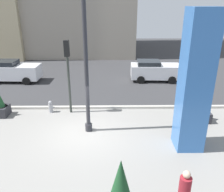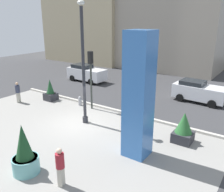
# 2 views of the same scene
# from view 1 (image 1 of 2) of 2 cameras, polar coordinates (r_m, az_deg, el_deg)

# --- Properties ---
(ground_plane) EXTENTS (60.00, 60.00, 0.00)m
(ground_plane) POSITION_cam_1_polar(r_m,az_deg,el_deg) (15.93, -5.39, -1.70)
(ground_plane) COLOR #38383A
(plaza_pavement) EXTENTS (18.00, 10.00, 0.02)m
(plaza_pavement) POSITION_cam_1_polar(r_m,az_deg,el_deg) (10.72, -7.89, -14.56)
(plaza_pavement) COLOR gray
(plaza_pavement) RESTS_ON ground_plane
(curb_strip) EXTENTS (18.00, 0.24, 0.16)m
(curb_strip) POSITION_cam_1_polar(r_m,az_deg,el_deg) (15.09, -5.65, -2.75)
(curb_strip) COLOR #B7B2A8
(curb_strip) RESTS_ON ground_plane
(lamp_post) EXTENTS (0.44, 0.44, 7.61)m
(lamp_post) POSITION_cam_1_polar(r_m,az_deg,el_deg) (11.27, -6.30, 8.31)
(lamp_post) COLOR #2D2D33
(lamp_post) RESTS_ON ground_plane
(art_pillar_blue) EXTENTS (1.18, 1.18, 6.16)m
(art_pillar_blue) POSITION_cam_1_polar(r_m,az_deg,el_deg) (10.61, 19.34, 2.76)
(art_pillar_blue) COLOR #3870BC
(art_pillar_blue) RESTS_ON ground_plane
(potted_plant_mid_plaza) EXTENTS (1.06, 1.06, 1.75)m
(potted_plant_mid_plaza) POSITION_cam_1_polar(r_m,az_deg,el_deg) (14.16, 20.61, -2.51)
(potted_plant_mid_plaza) COLOR #2D2D33
(potted_plant_mid_plaza) RESTS_ON ground_plane
(fire_hydrant) EXTENTS (0.36, 0.26, 0.75)m
(fire_hydrant) POSITION_cam_1_polar(r_m,az_deg,el_deg) (14.90, -14.57, -2.50)
(fire_hydrant) COLOR #99999E
(fire_hydrant) RESTS_ON ground_plane
(traffic_light_corner) EXTENTS (0.28, 0.42, 4.37)m
(traffic_light_corner) POSITION_cam_1_polar(r_m,az_deg,el_deg) (13.78, -10.62, 7.29)
(traffic_light_corner) COLOR #333833
(traffic_light_corner) RESTS_ON ground_plane
(car_passing_lane) EXTENTS (4.46, 2.13, 1.79)m
(car_passing_lane) POSITION_cam_1_polar(r_m,az_deg,el_deg) (21.65, -22.86, 5.58)
(car_passing_lane) COLOR silver
(car_passing_lane) RESTS_ON ground_plane
(car_curb_east) EXTENTS (4.21, 2.10, 1.72)m
(car_curb_east) POSITION_cam_1_polar(r_m,az_deg,el_deg) (20.54, 10.24, 6.07)
(car_curb_east) COLOR silver
(car_curb_east) RESTS_ON ground_plane
(pedestrian_by_curb) EXTENTS (0.44, 0.44, 1.75)m
(pedestrian_by_curb) POSITION_cam_1_polar(r_m,az_deg,el_deg) (8.00, 17.02, -21.27)
(pedestrian_by_curb) COLOR #B2AD9E
(pedestrian_by_curb) RESTS_ON ground_plane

